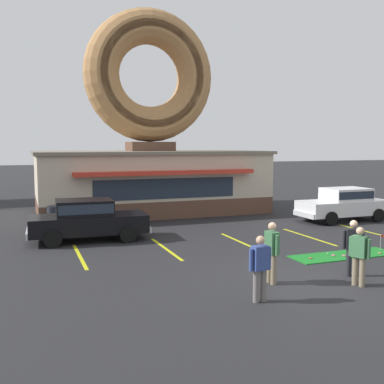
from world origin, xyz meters
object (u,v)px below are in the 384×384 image
pedestrian_clipboard_woman (359,254)px  pedestrian_hooded_kid (260,266)px  pedestrian_blue_sweater_man (272,250)px  pedestrian_leather_jacket_man (353,245)px  car_white (344,203)px  putting_flag_pin (381,239)px  golf_ball (327,253)px  car_black (87,218)px  trash_bin (53,217)px

pedestrian_clipboard_woman → pedestrian_hooded_kid: bearing=-177.0°
pedestrian_blue_sweater_man → pedestrian_leather_jacket_man: bearing=-5.1°
pedestrian_clipboard_woman → car_white: bearing=52.7°
putting_flag_pin → car_white: 6.43m
golf_ball → car_white: bearing=46.9°
car_white → car_black: bearing=-178.7°
pedestrian_leather_jacket_man → car_white: bearing=52.1°
putting_flag_pin → trash_bin: size_ratio=0.56×
car_black → car_white: bearing=1.3°
car_white → pedestrian_blue_sweater_man: pedestrian_blue_sweater_man is taller
trash_bin → golf_ball: bearing=-45.7°
putting_flag_pin → trash_bin: trash_bin is taller
car_white → trash_bin: 13.75m
golf_ball → pedestrian_leather_jacket_man: (-0.92, -2.28, 0.83)m
golf_ball → putting_flag_pin: 2.14m
car_white → pedestrian_leather_jacket_man: 9.82m
pedestrian_blue_sweater_man → trash_bin: (-4.90, 10.55, -0.42)m
pedestrian_leather_jacket_man → trash_bin: 13.06m
golf_ball → putting_flag_pin: (2.09, -0.20, 0.39)m
car_black → pedestrian_leather_jacket_man: bearing=-49.7°
car_white → pedestrian_leather_jacket_man: (-6.03, -7.75, 0.01)m
car_black → pedestrian_clipboard_woman: (5.88, -8.22, -0.02)m
car_black → pedestrian_blue_sweater_man: pedestrian_blue_sweater_man is taller
putting_flag_pin → car_white: car_white is taller
pedestrian_leather_jacket_man → pedestrian_hooded_kid: bearing=-165.1°
putting_flag_pin → pedestrian_leather_jacket_man: (-3.01, -2.08, 0.44)m
pedestrian_leather_jacket_man → pedestrian_clipboard_woman: (-0.44, -0.76, -0.02)m
pedestrian_clipboard_woman → car_black: bearing=125.6°
car_black → pedestrian_hooded_kid: bearing=-71.2°
pedestrian_hooded_kid → pedestrian_clipboard_woman: 3.03m
pedestrian_clipboard_woman → putting_flag_pin: bearing=39.5°
golf_ball → car_black: car_black is taller
car_white → pedestrian_hooded_kid: size_ratio=2.90×
golf_ball → putting_flag_pin: size_ratio=0.08×
pedestrian_hooded_kid → car_white: bearing=42.4°
putting_flag_pin → pedestrian_leather_jacket_man: bearing=-145.3°
pedestrian_leather_jacket_man → trash_bin: bearing=124.4°
putting_flag_pin → pedestrian_hooded_kid: (-6.47, -3.00, 0.43)m
putting_flag_pin → car_white: (3.02, 5.66, 0.43)m
golf_ball → car_black: size_ratio=0.01×
putting_flag_pin → car_white: bearing=61.9°
pedestrian_clipboard_woman → trash_bin: 13.46m
car_black → pedestrian_blue_sweater_man: (3.84, -7.24, 0.04)m
car_white → car_black: same height
car_black → pedestrian_leather_jacket_man: car_black is taller
putting_flag_pin → pedestrian_hooded_kid: bearing=-155.1°
car_white → golf_ball: bearing=-133.1°
golf_ball → pedestrian_leather_jacket_man: size_ratio=0.03×
putting_flag_pin → car_black: size_ratio=0.12×
pedestrian_hooded_kid → pedestrian_leather_jacket_man: size_ratio=0.99×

